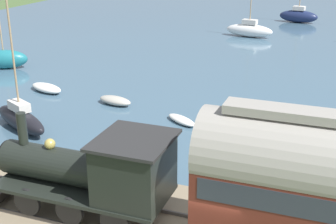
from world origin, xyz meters
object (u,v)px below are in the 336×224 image
(sailboat_black, at_px, (20,118))
(rowboat_off_pier, at_px, (46,88))
(sailboat_teal, at_px, (4,59))
(sailboat_white, at_px, (249,30))
(sailboat_navy, at_px, (298,16))
(rowboat_mid_harbor, at_px, (115,101))
(steam_locomotive, at_px, (98,169))
(rowboat_far_out, at_px, (182,120))

(sailboat_black, height_order, rowboat_off_pier, sailboat_black)
(sailboat_teal, bearing_deg, rowboat_off_pier, -144.65)
(sailboat_white, bearing_deg, rowboat_off_pier, 165.52)
(sailboat_teal, relative_size, sailboat_navy, 1.02)
(rowboat_mid_harbor, bearing_deg, sailboat_black, 162.50)
(steam_locomotive, xyz_separation_m, rowboat_off_pier, (12.06, 10.36, -2.03))
(steam_locomotive, distance_m, sailboat_white, 33.74)
(sailboat_white, bearing_deg, sailboat_navy, -12.59)
(steam_locomotive, height_order, sailboat_white, sailboat_white)
(sailboat_white, xyz_separation_m, rowboat_far_out, (-23.62, -1.12, -0.53))
(steam_locomotive, bearing_deg, rowboat_mid_harbor, 24.48)
(steam_locomotive, bearing_deg, rowboat_far_out, 3.49)
(sailboat_teal, bearing_deg, steam_locomotive, -157.48)
(steam_locomotive, xyz_separation_m, sailboat_navy, (43.70, -1.90, -1.51))
(sailboat_teal, height_order, sailboat_navy, sailboat_teal)
(rowboat_mid_harbor, xyz_separation_m, rowboat_far_out, (-1.35, -4.57, -0.08))
(sailboat_white, relative_size, rowboat_off_pier, 2.16)
(sailboat_white, height_order, sailboat_navy, sailboat_navy)
(sailboat_teal, bearing_deg, rowboat_mid_harbor, -134.77)
(sailboat_white, height_order, sailboat_black, sailboat_black)
(rowboat_off_pier, xyz_separation_m, rowboat_far_out, (-2.02, -9.75, -0.08))
(rowboat_mid_harbor, bearing_deg, sailboat_navy, -0.83)
(sailboat_black, relative_size, sailboat_teal, 1.23)
(sailboat_black, xyz_separation_m, rowboat_far_out, (3.69, -7.37, -0.47))
(sailboat_teal, height_order, rowboat_mid_harbor, sailboat_teal)
(sailboat_white, bearing_deg, sailboat_teal, 147.93)
(sailboat_black, distance_m, rowboat_off_pier, 6.20)
(steam_locomotive, xyz_separation_m, rowboat_mid_harbor, (11.39, 5.18, -2.03))
(sailboat_black, distance_m, rowboat_mid_harbor, 5.78)
(sailboat_teal, bearing_deg, sailboat_black, -161.65)
(sailboat_white, relative_size, rowboat_far_out, 2.85)
(rowboat_mid_harbor, distance_m, rowboat_off_pier, 5.22)
(rowboat_mid_harbor, height_order, rowboat_off_pier, rowboat_mid_harbor)
(rowboat_off_pier, relative_size, rowboat_far_out, 1.32)
(rowboat_off_pier, bearing_deg, rowboat_far_out, -82.63)
(sailboat_teal, xyz_separation_m, rowboat_mid_harbor, (-4.31, -11.28, -0.49))
(sailboat_white, xyz_separation_m, sailboat_navy, (10.04, -3.63, 0.07))
(sailboat_navy, bearing_deg, sailboat_black, 173.37)
(sailboat_white, distance_m, rowboat_far_out, 23.66)
(steam_locomotive, relative_size, sailboat_white, 1.05)
(sailboat_teal, bearing_deg, rowboat_far_out, -133.50)
(sailboat_white, bearing_deg, steam_locomotive, -169.76)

